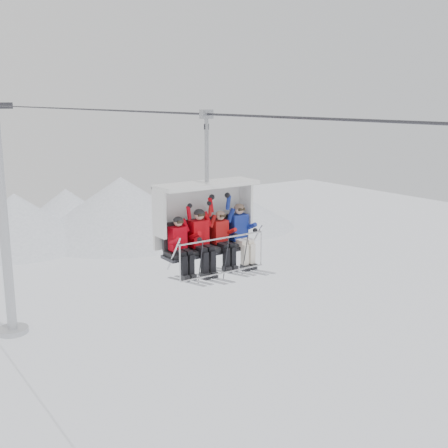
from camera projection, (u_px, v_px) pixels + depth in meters
lift_tower_right at (5, 239)px, 32.26m from camera, size 2.00×1.80×13.48m
haul_cable at (224, 115)px, 13.03m from camera, size 0.06×50.00×0.06m
chairlift_carrier at (204, 216)px, 14.30m from camera, size 2.66×1.17×3.98m
skier_far_left at (180, 244)px, 13.65m from camera, size 0.40×1.69×1.60m
skier_center_left at (201, 239)px, 13.99m from camera, size 0.46×1.69×1.78m
skier_center_right at (222, 237)px, 14.35m from camera, size 0.40×1.69×1.61m
skier_far_right at (241, 232)px, 14.68m from camera, size 0.46×1.69×1.78m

